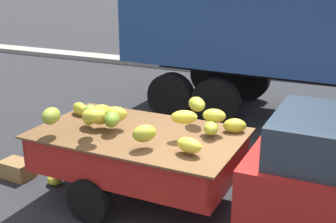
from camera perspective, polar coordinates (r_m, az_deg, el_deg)
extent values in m
plane|color=#28282B|center=(6.42, 8.23, -13.42)|extent=(220.00, 220.00, 0.00)
cube|color=gray|center=(14.30, 18.32, 4.07)|extent=(80.00, 0.80, 0.16)
cube|color=#B21E19|center=(5.76, 20.75, -9.42)|extent=(2.08, 1.69, 0.78)
cube|color=#28333D|center=(5.51, 19.38, -3.09)|extent=(1.15, 1.48, 0.52)
cube|color=#B21E19|center=(6.54, -3.76, -6.83)|extent=(2.85, 1.70, 0.08)
cube|color=#B21E19|center=(7.10, -0.63, -2.46)|extent=(2.83, 0.09, 0.44)
cube|color=#B21E19|center=(5.81, -7.70, -7.49)|extent=(2.83, 0.09, 0.44)
cube|color=#B21E19|center=(5.93, 8.09, -6.95)|extent=(0.07, 1.66, 0.44)
cube|color=#B21E19|center=(7.18, -13.55, -2.75)|extent=(0.07, 1.66, 0.44)
cube|color=#B21914|center=(7.14, -0.53, -2.68)|extent=(2.72, 0.05, 0.07)
cube|color=brown|center=(6.35, -3.85, -2.82)|extent=(2.97, 1.82, 0.03)
ellipsoid|color=gold|center=(6.22, 5.99, -0.54)|extent=(0.35, 0.27, 0.19)
ellipsoid|color=#A1AB2F|center=(6.13, 5.57, -2.11)|extent=(0.30, 0.37, 0.18)
ellipsoid|color=olive|center=(6.30, -7.25, -1.01)|extent=(0.35, 0.42, 0.21)
ellipsoid|color=gold|center=(5.94, -9.76, -0.47)|extent=(0.34, 0.33, 0.17)
ellipsoid|color=gold|center=(6.39, 8.60, -1.83)|extent=(0.39, 0.33, 0.21)
ellipsoid|color=#99AA32|center=(6.31, -14.87, -0.55)|extent=(0.34, 0.41, 0.23)
ellipsoid|color=gold|center=(6.91, -8.68, 0.14)|extent=(0.33, 0.36, 0.18)
ellipsoid|color=olive|center=(6.16, -9.98, -0.19)|extent=(0.32, 0.36, 0.23)
ellipsoid|color=gold|center=(5.56, 2.76, -4.35)|extent=(0.41, 0.31, 0.18)
ellipsoid|color=gold|center=(6.48, -8.67, -0.67)|extent=(0.39, 0.41, 0.22)
ellipsoid|color=#ACAE2D|center=(6.57, -10.25, -0.74)|extent=(0.37, 0.37, 0.22)
ellipsoid|color=gold|center=(5.98, 2.09, -0.73)|extent=(0.42, 0.35, 0.18)
ellipsoid|color=#A9A92A|center=(5.71, -3.08, -2.84)|extent=(0.38, 0.41, 0.22)
ellipsoid|color=gold|center=(6.43, -6.82, -0.35)|extent=(0.42, 0.37, 0.22)
ellipsoid|color=#9FA62B|center=(6.54, 3.74, 0.96)|extent=(0.41, 0.44, 0.20)
ellipsoid|color=gold|center=(7.20, -11.29, 0.32)|extent=(0.40, 0.34, 0.21)
cylinder|color=black|center=(7.43, -2.96, -5.83)|extent=(0.64, 0.21, 0.64)
cylinder|color=black|center=(6.23, -10.11, -11.17)|extent=(0.64, 0.21, 0.64)
cylinder|color=black|center=(11.79, 10.40, 4.14)|extent=(1.09, 0.34, 1.08)
cylinder|color=black|center=(9.60, 6.17, 1.10)|extent=(1.09, 0.34, 1.08)
cylinder|color=black|center=(12.13, 5.51, 4.75)|extent=(1.09, 0.34, 1.08)
cylinder|color=black|center=(10.01, 0.40, 1.93)|extent=(1.09, 0.34, 1.08)
ellipsoid|color=gold|center=(7.41, -14.42, -8.47)|extent=(0.37, 0.37, 0.18)
cube|color=olive|center=(7.81, -18.88, -7.07)|extent=(0.54, 0.39, 0.28)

